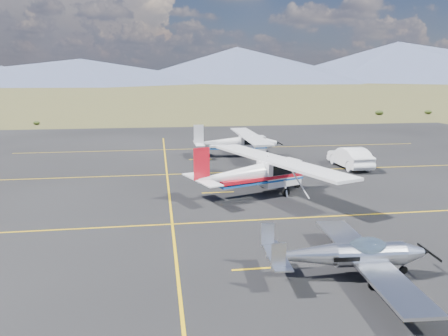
# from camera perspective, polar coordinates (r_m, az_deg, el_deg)

# --- Properties ---
(ground) EXTENTS (1600.00, 1600.00, 0.00)m
(ground) POSITION_cam_1_polar(r_m,az_deg,el_deg) (20.71, 10.44, -8.24)
(ground) COLOR #383D1C
(ground) RESTS_ON ground
(apron) EXTENTS (72.00, 72.00, 0.02)m
(apron) POSITION_cam_1_polar(r_m,az_deg,el_deg) (27.10, 5.65, -3.23)
(apron) COLOR black
(apron) RESTS_ON ground
(aircraft_low_wing) EXTENTS (5.79, 8.07, 1.75)m
(aircraft_low_wing) POSITION_cam_1_polar(r_m,az_deg,el_deg) (16.48, 16.21, -10.81)
(aircraft_low_wing) COLOR silver
(aircraft_low_wing) RESTS_ON apron
(aircraft_cessna) EXTENTS (8.81, 12.31, 3.18)m
(aircraft_cessna) POSITION_cam_1_polar(r_m,az_deg,el_deg) (26.37, 4.62, -0.49)
(aircraft_cessna) COLOR white
(aircraft_cessna) RESTS_ON apron
(aircraft_plain) EXTENTS (6.74, 11.23, 2.86)m
(aircraft_plain) POSITION_cam_1_polar(r_m,az_deg,el_deg) (39.01, 1.77, 3.41)
(aircraft_plain) COLOR silver
(aircraft_plain) RESTS_ON apron
(sedan) EXTENTS (1.87, 5.00, 1.63)m
(sedan) POSITION_cam_1_polar(r_m,az_deg,el_deg) (35.53, 16.12, 1.36)
(sedan) COLOR white
(sedan) RESTS_ON apron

